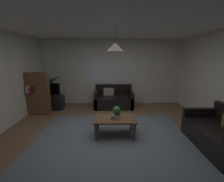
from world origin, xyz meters
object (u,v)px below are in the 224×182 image
object	(u,v)px
book_on_table_1	(113,117)
couch_right_side	(221,136)
couch_under_window	(114,100)
tv_stand	(51,102)
book_on_table_0	(113,118)
tv	(50,90)
coffee_table	(115,121)
pendant_lamp	(115,47)
bookshelf_corner	(38,94)
remote_on_table_0	(117,116)
potted_plant_on_table	(117,112)
potted_palm_corner	(51,92)

from	to	relation	value
book_on_table_1	couch_right_side	bearing A→B (deg)	-13.42
couch_under_window	tv_stand	world-z (taller)	couch_under_window
book_on_table_0	tv	size ratio (longest dim) A/B	0.21
coffee_table	pendant_lamp	distance (m)	1.71
bookshelf_corner	pendant_lamp	bearing A→B (deg)	-31.02
couch_under_window	tv_stand	distance (m)	2.32
remote_on_table_0	pendant_lamp	distance (m)	1.63
tv_stand	coffee_table	bearing A→B (deg)	-41.35
couch_under_window	book_on_table_0	distance (m)	2.28
potted_plant_on_table	tv	distance (m)	3.08
couch_under_window	potted_plant_on_table	distance (m)	2.29
coffee_table	tv_stand	world-z (taller)	tv_stand
couch_under_window	remote_on_table_0	bearing A→B (deg)	-89.09
book_on_table_1	book_on_table_0	bearing A→B (deg)	96.11
couch_right_side	tv	world-z (taller)	tv
couch_right_side	book_on_table_1	size ratio (longest dim) A/B	13.70
tv	book_on_table_1	bearing A→B (deg)	-42.08
couch_under_window	bookshelf_corner	xyz separation A→B (m)	(-2.50, -0.77, 0.43)
pendant_lamp	tv	bearing A→B (deg)	138.95
potted_plant_on_table	potted_palm_corner	distance (m)	3.58
bookshelf_corner	pendant_lamp	xyz separation A→B (m)	(2.48, -1.49, 1.38)
potted_palm_corner	bookshelf_corner	size ratio (longest dim) A/B	0.89
book_on_table_0	coffee_table	bearing A→B (deg)	13.89
couch_under_window	coffee_table	xyz separation A→B (m)	(-0.02, -2.26, 0.10)
pendant_lamp	bookshelf_corner	bearing A→B (deg)	148.98
pendant_lamp	book_on_table_0	bearing A→B (deg)	-166.11
couch_under_window	couch_right_side	size ratio (longest dim) A/B	0.93
couch_under_window	pendant_lamp	world-z (taller)	pendant_lamp
couch_right_side	potted_plant_on_table	size ratio (longest dim) A/B	5.18
remote_on_table_0	pendant_lamp	xyz separation A→B (m)	(-0.05, -0.12, 1.63)
couch_right_side	tv_stand	world-z (taller)	couch_right_side
tv_stand	tv	bearing A→B (deg)	-90.00
remote_on_table_0	book_on_table_0	bearing A→B (deg)	159.91
book_on_table_0	tv_stand	world-z (taller)	tv_stand
tv	remote_on_table_0	bearing A→B (deg)	-38.72
couch_right_side	pendant_lamp	bearing A→B (deg)	-104.37
couch_right_side	book_on_table_1	xyz separation A→B (m)	(-2.26, 0.54, 0.21)
book_on_table_1	potted_palm_corner	xyz separation A→B (m)	(-2.42, 2.57, 0.06)
couch_right_side	coffee_table	size ratio (longest dim) A/B	1.54
couch_right_side	coffee_table	distance (m)	2.28
coffee_table	potted_plant_on_table	bearing A→B (deg)	-5.05
couch_under_window	potted_plant_on_table	world-z (taller)	couch_under_window
potted_palm_corner	pendant_lamp	world-z (taller)	pendant_lamp
couch_under_window	tv	xyz separation A→B (m)	(-2.31, -0.26, 0.46)
potted_plant_on_table	pendant_lamp	world-z (taller)	pendant_lamp
book_on_table_1	potted_plant_on_table	size ratio (longest dim) A/B	0.38
coffee_table	tv	size ratio (longest dim) A/B	1.35
potted_plant_on_table	tv_stand	world-z (taller)	potted_plant_on_table
coffee_table	potted_plant_on_table	world-z (taller)	potted_plant_on_table
tv_stand	pendant_lamp	size ratio (longest dim) A/B	1.58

